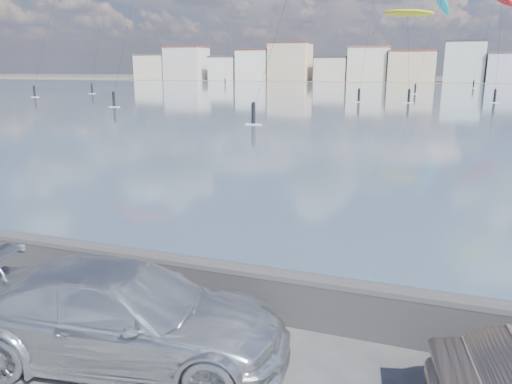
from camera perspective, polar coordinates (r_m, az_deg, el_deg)
ground at (r=8.74m, az=-16.35°, el=-19.79°), size 700.00×700.00×0.00m
bay_water at (r=97.45m, az=17.70°, el=10.51°), size 500.00×177.00×0.00m
far_shore_strip at (r=205.83m, az=19.26°, el=11.88°), size 500.00×60.00×0.00m
seawall at (r=10.46m, az=-7.73°, el=-9.82°), size 400.00×0.36×1.08m
far_buildings at (r=191.76m, az=19.70°, el=13.55°), size 240.79×13.26×14.60m
car_silver at (r=8.79m, az=-14.89°, el=-13.38°), size 5.85×3.13×1.61m
kitesurfer_2 at (r=114.16m, az=20.37°, el=19.76°), size 6.57×17.56×21.52m
kitesurfer_16 at (r=86.99m, az=16.95°, el=18.89°), size 9.70×16.10×14.39m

